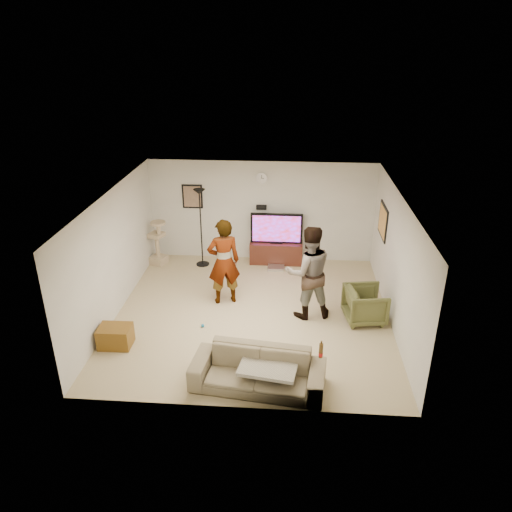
# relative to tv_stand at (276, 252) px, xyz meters

# --- Properties ---
(floor) EXTENTS (5.50, 5.50, 0.02)m
(floor) POSITION_rel_tv_stand_xyz_m (-0.38, -2.50, -0.28)
(floor) COLOR #C7B985
(floor) RESTS_ON ground
(ceiling) EXTENTS (5.50, 5.50, 0.02)m
(ceiling) POSITION_rel_tv_stand_xyz_m (-0.38, -2.50, 2.24)
(ceiling) COLOR white
(ceiling) RESTS_ON wall_back
(wall_back) EXTENTS (5.50, 0.04, 2.50)m
(wall_back) POSITION_rel_tv_stand_xyz_m (-0.38, 0.25, 0.98)
(wall_back) COLOR white
(wall_back) RESTS_ON floor
(wall_front) EXTENTS (5.50, 0.04, 2.50)m
(wall_front) POSITION_rel_tv_stand_xyz_m (-0.38, -5.25, 0.98)
(wall_front) COLOR white
(wall_front) RESTS_ON floor
(wall_left) EXTENTS (0.04, 5.50, 2.50)m
(wall_left) POSITION_rel_tv_stand_xyz_m (-3.13, -2.50, 0.98)
(wall_left) COLOR white
(wall_left) RESTS_ON floor
(wall_right) EXTENTS (0.04, 5.50, 2.50)m
(wall_right) POSITION_rel_tv_stand_xyz_m (2.37, -2.50, 0.98)
(wall_right) COLOR white
(wall_right) RESTS_ON floor
(wall_clock) EXTENTS (0.26, 0.04, 0.26)m
(wall_clock) POSITION_rel_tv_stand_xyz_m (-0.38, 0.22, 1.83)
(wall_clock) COLOR white
(wall_clock) RESTS_ON wall_back
(wall_speaker) EXTENTS (0.25, 0.10, 0.10)m
(wall_speaker) POSITION_rel_tv_stand_xyz_m (-0.38, 0.19, 1.11)
(wall_speaker) COLOR black
(wall_speaker) RESTS_ON wall_back
(picture_back) EXTENTS (0.42, 0.03, 0.52)m
(picture_back) POSITION_rel_tv_stand_xyz_m (-2.08, 0.23, 1.33)
(picture_back) COLOR #7D6450
(picture_back) RESTS_ON wall_back
(picture_right) EXTENTS (0.03, 0.78, 0.62)m
(picture_right) POSITION_rel_tv_stand_xyz_m (2.35, -0.90, 1.23)
(picture_right) COLOR #DF9F4B
(picture_right) RESTS_ON wall_right
(tv_stand) EXTENTS (1.30, 0.45, 0.54)m
(tv_stand) POSITION_rel_tv_stand_xyz_m (0.00, 0.00, 0.00)
(tv_stand) COLOR #3F1C13
(tv_stand) RESTS_ON floor
(console_box) EXTENTS (0.40, 0.30, 0.07)m
(console_box) POSITION_rel_tv_stand_xyz_m (0.01, -0.40, -0.24)
(console_box) COLOR silver
(console_box) RESTS_ON floor
(tv) EXTENTS (1.26, 0.08, 0.75)m
(tv) POSITION_rel_tv_stand_xyz_m (0.00, 0.00, 0.64)
(tv) COLOR black
(tv) RESTS_ON tv_stand
(tv_screen) EXTENTS (1.16, 0.01, 0.66)m
(tv_screen) POSITION_rel_tv_stand_xyz_m (0.00, -0.04, 0.64)
(tv_screen) COLOR #7631E7
(tv_screen) RESTS_ON tv
(floor_lamp) EXTENTS (0.32, 0.32, 1.93)m
(floor_lamp) POSITION_rel_tv_stand_xyz_m (-1.81, -0.27, 0.70)
(floor_lamp) COLOR black
(floor_lamp) RESTS_ON floor
(cat_tree) EXTENTS (0.47, 0.47, 1.13)m
(cat_tree) POSITION_rel_tv_stand_xyz_m (-2.91, -0.30, 0.30)
(cat_tree) COLOR tan
(cat_tree) RESTS_ON floor
(person_left) EXTENTS (0.79, 0.64, 1.86)m
(person_left) POSITION_rel_tv_stand_xyz_m (-1.02, -2.04, 0.66)
(person_left) COLOR #9C9CA7
(person_left) RESTS_ON floor
(person_right) EXTENTS (1.08, 0.92, 1.93)m
(person_right) POSITION_rel_tv_stand_xyz_m (0.72, -2.47, 0.69)
(person_right) COLOR navy
(person_right) RESTS_ON floor
(sofa) EXTENTS (2.21, 1.08, 0.62)m
(sofa) POSITION_rel_tv_stand_xyz_m (-0.11, -4.74, 0.04)
(sofa) COLOR #776C51
(sofa) RESTS_ON floor
(throw_blanket) EXTENTS (1.00, 0.84, 0.06)m
(throw_blanket) POSITION_rel_tv_stand_xyz_m (0.06, -4.74, 0.15)
(throw_blanket) COLOR #AEA790
(throw_blanket) RESTS_ON sofa
(beer_bottle) EXTENTS (0.06, 0.06, 0.25)m
(beer_bottle) POSITION_rel_tv_stand_xyz_m (0.87, -4.74, 0.48)
(beer_bottle) COLOR #573B17
(beer_bottle) RESTS_ON sofa
(armchair) EXTENTS (0.88, 0.86, 0.70)m
(armchair) POSITION_rel_tv_stand_xyz_m (1.86, -2.58, 0.08)
(armchair) COLOR brown
(armchair) RESTS_ON floor
(side_table) EXTENTS (0.59, 0.45, 0.39)m
(side_table) POSITION_rel_tv_stand_xyz_m (-2.78, -3.80, -0.08)
(side_table) COLOR brown
(side_table) RESTS_ON floor
(toy_ball) EXTENTS (0.07, 0.07, 0.07)m
(toy_ball) POSITION_rel_tv_stand_xyz_m (-1.31, -3.08, -0.24)
(toy_ball) COLOR #1D6D99
(toy_ball) RESTS_ON floor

